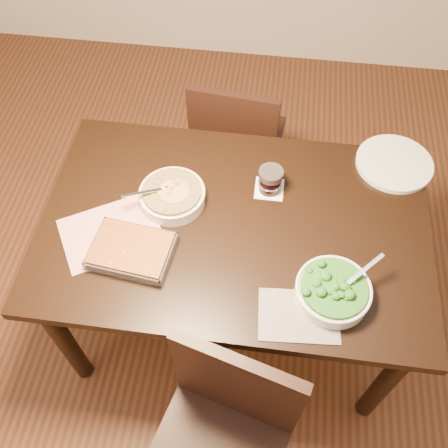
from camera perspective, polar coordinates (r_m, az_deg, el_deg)
name	(u,v)px	position (r m, az deg, el deg)	size (l,w,h in m)	color
ground	(232,312)	(2.45, 0.91, -10.03)	(4.00, 4.00, 0.00)	#401F12
table	(234,238)	(1.87, 1.17, -1.61)	(1.40, 0.90, 0.75)	black
magazine_a	(111,232)	(1.81, -12.81, -0.90)	(0.34, 0.25, 0.01)	#B3333D
magazine_b	(299,316)	(1.63, 8.53, -10.32)	(0.26, 0.18, 0.00)	#23242A
coaster	(269,189)	(1.90, 5.19, 4.01)	(0.11, 0.11, 0.00)	white
stew_bowl	(172,195)	(1.84, -5.93, 3.31)	(0.25, 0.24, 0.09)	silver
broccoli_bowl	(333,291)	(1.65, 12.36, -7.46)	(0.25, 0.25, 0.09)	silver
baking_dish	(132,251)	(1.73, -10.49, -3.04)	(0.29, 0.23, 0.05)	silver
wine_tumbler	(270,180)	(1.85, 5.31, 5.06)	(0.09, 0.09, 0.10)	black
dinner_plate	(394,163)	(2.07, 18.88, 6.58)	(0.30, 0.30, 0.02)	silver
chair_near	(223,432)	(1.76, -0.14, -22.72)	(0.51, 0.51, 0.89)	black
chair_far	(237,141)	(2.44, 1.47, 9.44)	(0.44, 0.44, 0.85)	black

